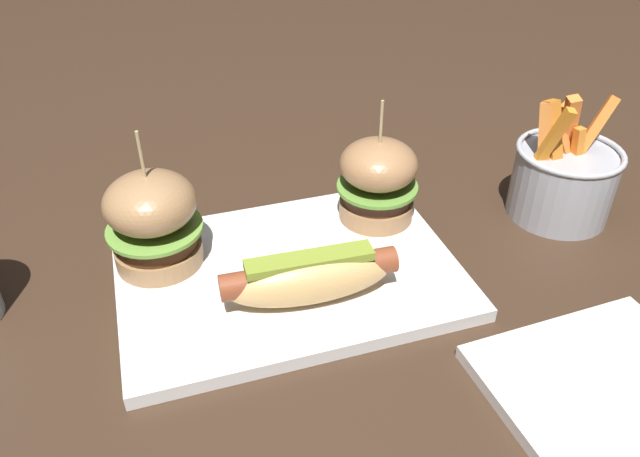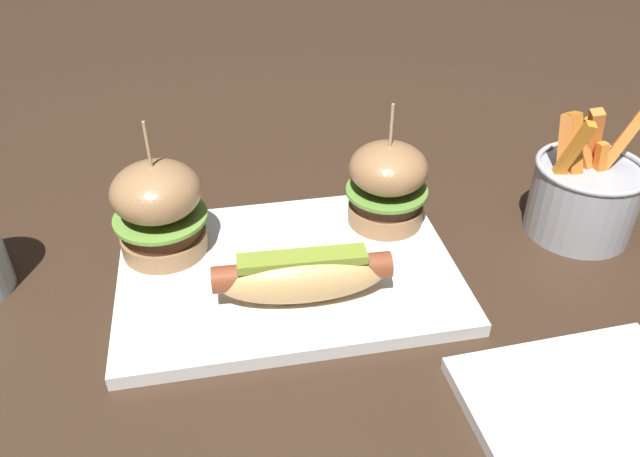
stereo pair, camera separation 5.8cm
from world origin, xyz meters
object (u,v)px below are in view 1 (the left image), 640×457
slider_left (153,220)px  fries_bucket (563,178)px  hot_dog (310,276)px  platter_main (289,274)px  side_plate (620,403)px  slider_right (378,180)px

slider_left → fries_bucket: bearing=-3.7°
hot_dog → platter_main: bearing=99.1°
slider_left → fries_bucket: (0.44, -0.03, -0.02)m
side_plate → platter_main: bearing=131.5°
hot_dog → slider_left: slider_left is taller
platter_main → slider_left: size_ratio=2.30×
hot_dog → slider_right: slider_right is taller
slider_left → platter_main: bearing=-23.1°
slider_right → side_plate: slider_right is taller
fries_bucket → side_plate: fries_bucket is taller
slider_left → side_plate: 0.43m
hot_dog → side_plate: hot_dog is taller
hot_dog → side_plate: (0.19, -0.18, -0.03)m
slider_right → hot_dog: bearing=-135.5°
fries_bucket → side_plate: bearing=-115.2°
fries_bucket → platter_main: bearing=-176.1°
platter_main → slider_right: slider_right is taller
slider_left → fries_bucket: size_ratio=1.01×
platter_main → fries_bucket: fries_bucket is taller
slider_right → fries_bucket: size_ratio=0.97×
platter_main → hot_dog: 0.06m
slider_right → slider_left: bearing=-178.0°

